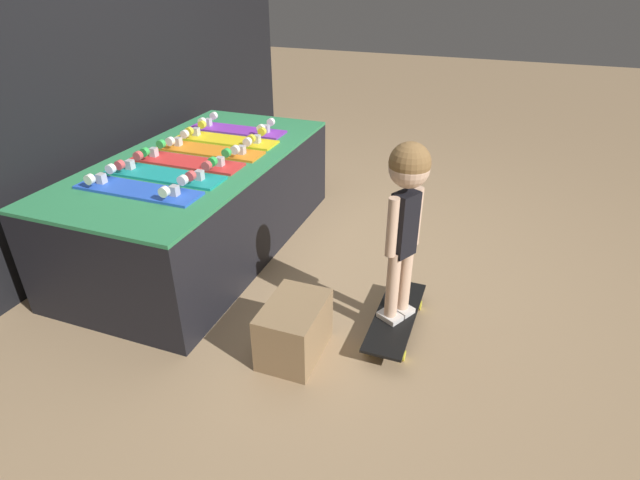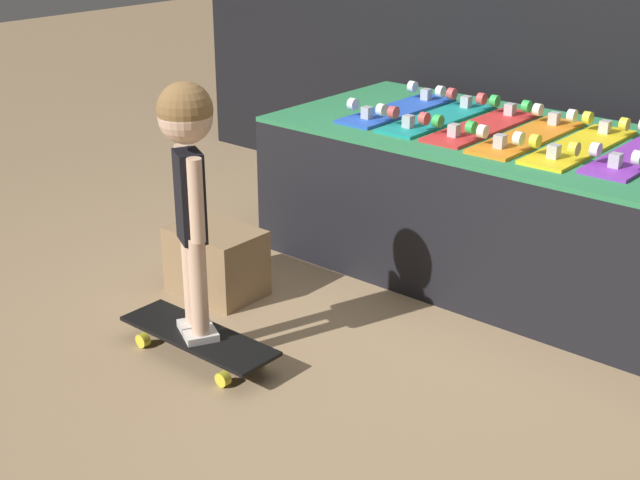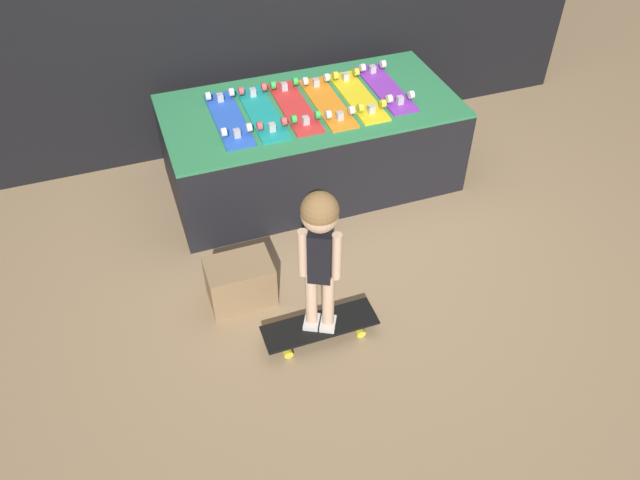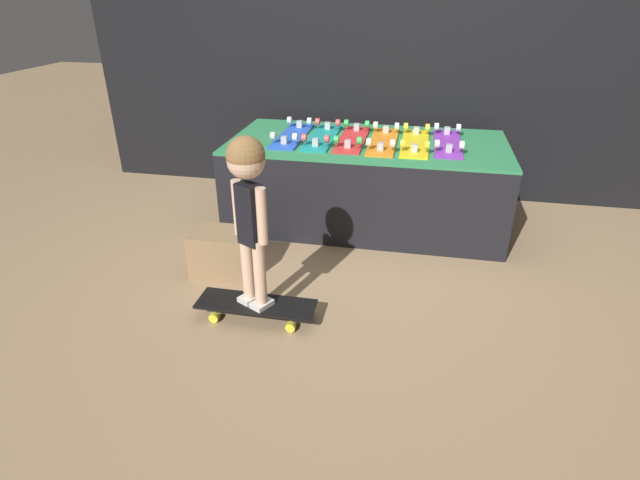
{
  "view_description": "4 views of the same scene",
  "coord_description": "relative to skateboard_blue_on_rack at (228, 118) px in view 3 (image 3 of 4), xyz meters",
  "views": [
    {
      "loc": [
        -2.44,
        -1.1,
        1.66
      ],
      "look_at": [
        -0.17,
        -0.25,
        0.29
      ],
      "focal_mm": 28.0,
      "sensor_mm": 36.0,
      "label": 1
    },
    {
      "loc": [
        1.71,
        -2.61,
        1.6
      ],
      "look_at": [
        -0.22,
        -0.33,
        0.37
      ],
      "focal_mm": 50.0,
      "sensor_mm": 36.0,
      "label": 2
    },
    {
      "loc": [
        -1.16,
        -2.82,
        2.74
      ],
      "look_at": [
        -0.28,
        -0.35,
        0.33
      ],
      "focal_mm": 35.0,
      "sensor_mm": 36.0,
      "label": 3
    },
    {
      "loc": [
        0.35,
        -2.85,
        1.6
      ],
      "look_at": [
        -0.15,
        -0.36,
        0.3
      ],
      "focal_mm": 28.0,
      "sensor_mm": 36.0,
      "label": 4
    }
  ],
  "objects": [
    {
      "name": "ground_plane",
      "position": [
        0.55,
        -0.61,
        -0.63
      ],
      "size": [
        16.0,
        16.0,
        0.0
      ],
      "primitive_type": "plane",
      "color": "#9E7F5B"
    },
    {
      "name": "display_rack",
      "position": [
        0.55,
        0.01,
        -0.32
      ],
      "size": [
        1.95,
        0.97,
        0.61
      ],
      "color": "black",
      "rests_on": "ground_plane"
    },
    {
      "name": "skateboard_blue_on_rack",
      "position": [
        0.0,
        0.0,
        0.0
      ],
      "size": [
        0.19,
        0.69,
        0.09
      ],
      "color": "blue",
      "rests_on": "display_rack"
    },
    {
      "name": "skateboard_teal_on_rack",
      "position": [
        0.22,
        -0.01,
        0.0
      ],
      "size": [
        0.19,
        0.69,
        0.09
      ],
      "color": "teal",
      "rests_on": "display_rack"
    },
    {
      "name": "skateboard_red_on_rack",
      "position": [
        0.44,
        -0.0,
        0.0
      ],
      "size": [
        0.19,
        0.69,
        0.09
      ],
      "color": "red",
      "rests_on": "display_rack"
    },
    {
      "name": "skateboard_orange_on_rack",
      "position": [
        0.66,
        -0.02,
        0.0
      ],
      "size": [
        0.19,
        0.69,
        0.09
      ],
      "color": "orange",
      "rests_on": "display_rack"
    },
    {
      "name": "skateboard_yellow_on_rack",
      "position": [
        0.88,
        -0.02,
        0.0
      ],
      "size": [
        0.19,
        0.69,
        0.09
      ],
      "color": "yellow",
      "rests_on": "display_rack"
    },
    {
      "name": "skateboard_purple_on_rack",
      "position": [
        1.1,
        0.02,
        0.0
      ],
      "size": [
        0.19,
        0.69,
        0.09
      ],
      "color": "purple",
      "rests_on": "display_rack"
    },
    {
      "name": "skateboard_on_floor",
      "position": [
        0.13,
        -1.36,
        -0.56
      ],
      "size": [
        0.63,
        0.2,
        0.09
      ],
      "color": "black",
      "rests_on": "ground_plane"
    },
    {
      "name": "child",
      "position": [
        0.13,
        -1.36,
        0.09
      ],
      "size": [
        0.2,
        0.18,
        0.9
      ],
      "rotation": [
        0.0,
        0.0,
        -0.49
      ],
      "color": "silver",
      "rests_on": "skateboard_on_floor"
    },
    {
      "name": "storage_box",
      "position": [
        -0.21,
        -0.95,
        -0.49
      ],
      "size": [
        0.37,
        0.26,
        0.28
      ],
      "color": "#8E704C",
      "rests_on": "ground_plane"
    }
  ]
}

